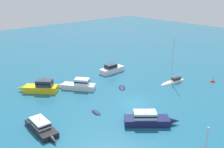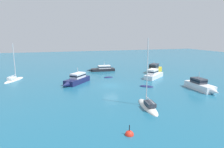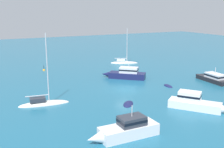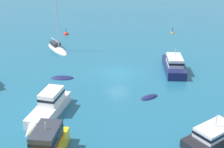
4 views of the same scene
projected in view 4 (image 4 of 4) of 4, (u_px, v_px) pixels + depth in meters
ground_plane at (118, 73)px, 35.74m from camera, size 160.00×160.00×0.00m
yacht at (57, 48)px, 43.56m from camera, size 6.20×2.27×9.08m
launch at (174, 64)px, 36.20m from camera, size 6.58×6.04×2.94m
powerboat at (49, 107)px, 26.89m from camera, size 5.52×6.62×2.01m
skiff at (62, 78)px, 34.39m from camera, size 2.50×2.68×0.46m
launch_1 at (217, 134)px, 23.45m from camera, size 2.43×7.19×2.32m
skiff_1 at (149, 98)px, 30.11m from camera, size 1.05×2.07×0.45m
channel_buoy at (66, 34)px, 50.59m from camera, size 0.83×0.83×1.37m
mooring_buoy at (172, 33)px, 51.32m from camera, size 0.50×0.50×1.21m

